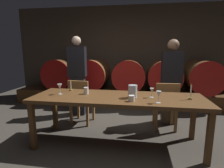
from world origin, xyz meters
The scene contains 21 objects.
ground_plane centered at (0.00, 0.00, 0.00)m, with size 8.69×8.69×0.00m, color #3F3A33.
back_wall centered at (0.00, 2.86, 1.33)m, with size 6.69×0.24×2.66m, color #473A2D.
barrel_shelf centered at (0.00, 2.31, 0.19)m, with size 6.02×0.90×0.38m, color #4C2D16.
wine_barrel_far_left centered at (-1.86, 2.31, 0.78)m, with size 0.83×0.90×0.83m.
wine_barrel_left centered at (-0.96, 2.31, 0.78)m, with size 0.83×0.90×0.83m.
wine_barrel_center centered at (0.03, 2.31, 0.78)m, with size 0.83×0.90×0.83m.
wine_barrel_right centered at (0.91, 2.31, 0.78)m, with size 0.83×0.90×0.83m.
wine_barrel_far_right centered at (1.85, 2.31, 0.78)m, with size 0.83×0.90×0.83m.
dining_table centered at (-0.01, 0.14, 0.69)m, with size 2.54×0.81×0.76m.
chair_left centered at (-0.82, 0.80, 0.49)m, with size 0.43×0.43×0.88m.
chair_right centered at (0.78, 0.78, 0.49)m, with size 0.42×0.42×0.88m.
guest_left centered at (-1.06, 1.32, 0.89)m, with size 0.40×0.28×1.73m.
guest_right centered at (0.91, 1.14, 0.84)m, with size 0.38×0.24×1.64m.
candle_left centered at (-0.85, 0.40, 0.81)m, with size 0.05×0.05×0.19m.
candle_right centered at (1.01, 0.13, 0.82)m, with size 0.05×0.05×0.23m.
pitcher centered at (0.21, 0.10, 0.85)m, with size 0.13×0.13×0.19m.
wine_glass_left centered at (-0.92, 0.14, 0.88)m, with size 0.08×0.08×0.16m.
wine_glass_center centered at (0.48, 0.16, 0.86)m, with size 0.06×0.06×0.14m.
wine_glass_right centered at (0.55, -0.11, 0.87)m, with size 0.07×0.07×0.16m.
cup_left centered at (-0.52, 0.21, 0.81)m, with size 0.07×0.07×0.11m, color white.
cup_right centered at (0.20, -0.08, 0.80)m, with size 0.08×0.08×0.08m, color white.
Camera 1 is at (0.30, -2.40, 1.43)m, focal length 28.48 mm.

